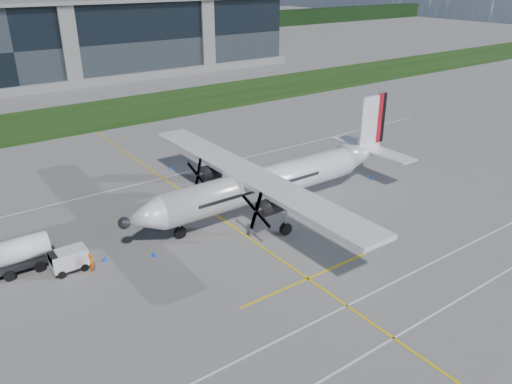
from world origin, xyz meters
TOP-DOWN VIEW (x-y plane):
  - ground at (0.00, 40.00)m, footprint 400.00×400.00m
  - grass_strip at (0.00, 48.00)m, footprint 400.00×18.00m
  - terminal_building at (0.00, 80.00)m, footprint 120.00×20.00m
  - yellow_taxiway_centerline at (3.00, 10.00)m, footprint 0.20×70.00m
  - white_lane_line at (0.00, -14.00)m, footprint 90.00×0.15m
  - turboprop_aircraft at (8.12, 4.95)m, footprint 29.50×30.59m
  - baggage_tug at (-10.78, 5.39)m, footprint 2.81×1.69m
  - ground_crew_person at (-9.52, 4.12)m, footprint 0.71×0.86m
  - safety_cone_fwd at (-8.19, 5.18)m, footprint 0.36×0.36m
  - safety_cone_tail at (21.31, 4.47)m, footprint 0.36×0.36m
  - safety_cone_stbdwing at (4.90, 19.81)m, footprint 0.36×0.36m
  - safety_cone_nose_port at (-4.82, 3.56)m, footprint 0.36×0.36m

SIDE VIEW (x-z plane):
  - ground at x=0.00m, z-range 0.00..0.00m
  - yellow_taxiway_centerline at x=3.00m, z-range 0.00..0.01m
  - white_lane_line at x=0.00m, z-range 0.00..0.01m
  - grass_strip at x=0.00m, z-range 0.00..0.04m
  - safety_cone_fwd at x=-8.19m, z-range 0.00..0.50m
  - safety_cone_tail at x=21.31m, z-range 0.00..0.50m
  - safety_cone_stbdwing at x=4.90m, z-range 0.00..0.50m
  - safety_cone_nose_port at x=-4.82m, z-range 0.00..0.50m
  - baggage_tug at x=-10.78m, z-range 0.00..1.69m
  - ground_crew_person at x=-9.52m, z-range 0.00..1.82m
  - turboprop_aircraft at x=8.12m, z-range 0.00..9.18m
  - terminal_building at x=0.00m, z-range 0.00..15.00m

